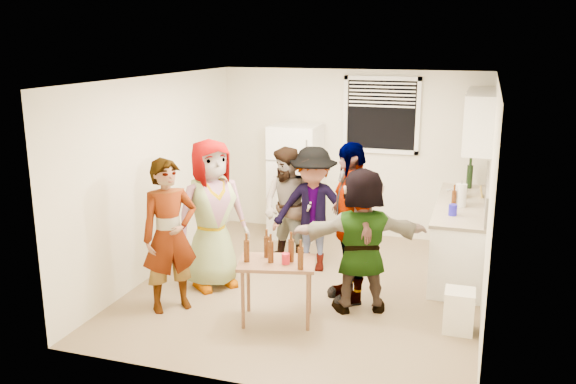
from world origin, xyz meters
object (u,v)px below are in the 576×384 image
(refrigerator, at_px, (296,181))
(trash_bin, at_px, (459,308))
(serving_table, at_px, (277,320))
(blue_cup, at_px, (452,215))
(guest_back_right, at_px, (312,269))
(guest_grey, at_px, (214,285))
(guest_stripe, at_px, (173,308))
(guest_orange, at_px, (360,309))
(wine_bottle, at_px, (469,188))
(beer_bottle_counter, at_px, (453,207))
(beer_bottle_table, at_px, (291,261))
(guest_back_left, at_px, (288,264))
(guest_black, at_px, (348,299))
(red_cup, at_px, (286,264))
(kettle, at_px, (459,197))

(refrigerator, distance_m, trash_bin, 3.62)
(trash_bin, height_order, serving_table, trash_bin)
(blue_cup, distance_m, guest_back_right, 1.95)
(guest_grey, height_order, guest_stripe, guest_grey)
(guest_grey, relative_size, guest_orange, 1.11)
(refrigerator, height_order, wine_bottle, refrigerator)
(beer_bottle_counter, relative_size, guest_orange, 0.13)
(wine_bottle, distance_m, beer_bottle_counter, 1.11)
(beer_bottle_table, bearing_deg, refrigerator, 106.24)
(guest_stripe, xyz_separation_m, guest_back_left, (0.81, 1.70, 0.00))
(beer_bottle_counter, bearing_deg, guest_black, -133.56)
(trash_bin, bearing_deg, blue_cup, 98.43)
(refrigerator, height_order, guest_back_right, refrigerator)
(serving_table, height_order, guest_back_right, serving_table)
(guest_orange, bearing_deg, guest_back_right, -71.84)
(serving_table, xyz_separation_m, red_cup, (0.11, -0.04, 0.67))
(beer_bottle_table, distance_m, guest_back_right, 1.67)
(wine_bottle, distance_m, beer_bottle_table, 3.40)
(guest_grey, distance_m, guest_orange, 1.84)
(red_cup, bearing_deg, serving_table, 160.34)
(kettle, xyz_separation_m, guest_grey, (-2.77, -1.75, -0.90))
(wine_bottle, xyz_separation_m, guest_orange, (-1.03, -2.44, -0.90))
(refrigerator, height_order, serving_table, refrigerator)
(serving_table, distance_m, guest_stripe, 1.21)
(guest_grey, bearing_deg, guest_back_right, -6.63)
(beer_bottle_counter, height_order, guest_grey, beer_bottle_counter)
(refrigerator, height_order, beer_bottle_counter, refrigerator)
(refrigerator, bearing_deg, guest_back_left, -77.21)
(kettle, distance_m, red_cup, 2.95)
(guest_black, bearing_deg, guest_back_left, -161.79)
(serving_table, bearing_deg, trash_bin, 10.71)
(red_cup, xyz_separation_m, guest_back_right, (-0.16, 1.61, -0.67))
(guest_grey, bearing_deg, beer_bottle_counter, -24.27)
(kettle, height_order, trash_bin, kettle)
(guest_back_left, bearing_deg, beer_bottle_counter, 27.84)
(red_cup, distance_m, guest_back_right, 1.75)
(kettle, bearing_deg, red_cup, -124.52)
(beer_bottle_table, relative_size, guest_back_left, 0.15)
(kettle, relative_size, guest_back_left, 0.15)
(serving_table, xyz_separation_m, beer_bottle_table, (0.14, 0.05, 0.67))
(refrigerator, height_order, guest_orange, refrigerator)
(wine_bottle, xyz_separation_m, beer_bottle_counter, (-0.15, -1.10, 0.00))
(beer_bottle_table, xyz_separation_m, guest_back_right, (-0.19, 1.52, -0.67))
(guest_back_right, bearing_deg, red_cup, -93.22)
(guest_black, bearing_deg, beer_bottle_table, -63.97)
(beer_bottle_counter, xyz_separation_m, guest_orange, (-0.88, -1.34, -0.90))
(beer_bottle_counter, xyz_separation_m, red_cup, (-1.56, -1.93, -0.23))
(guest_back_right, height_order, guest_black, guest_back_right)
(wine_bottle, relative_size, beer_bottle_counter, 1.55)
(beer_bottle_counter, distance_m, guest_orange, 1.84)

